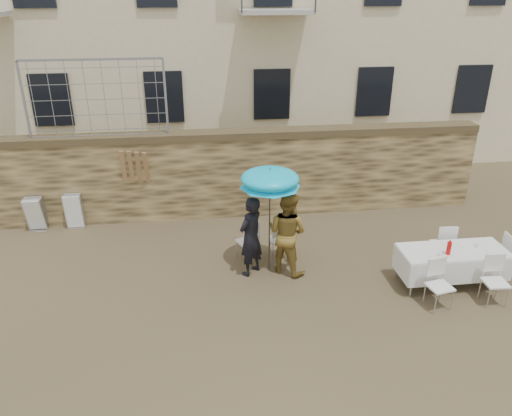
{
  "coord_description": "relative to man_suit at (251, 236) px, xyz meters",
  "views": [
    {
      "loc": [
        -0.74,
        -6.95,
        5.59
      ],
      "look_at": [
        0.4,
        2.2,
        1.4
      ],
      "focal_mm": 35.0,
      "sensor_mm": 36.0,
      "label": 1
    }
  ],
  "objects": [
    {
      "name": "chair_stack_left",
      "position": [
        -4.97,
        2.73,
        -0.4
      ],
      "size": [
        0.46,
        0.4,
        0.92
      ],
      "primitive_type": null,
      "color": "white",
      "rests_on": "ground"
    },
    {
      "name": "table_chair_front_left",
      "position": [
        3.33,
        -1.65,
        -0.38
      ],
      "size": [
        0.56,
        0.56,
        0.96
      ],
      "primitive_type": null,
      "rotation": [
        0.0,
        0.0,
        0.18
      ],
      "color": "white",
      "rests_on": "ground"
    },
    {
      "name": "stone_wall",
      "position": [
        -0.27,
        3.0,
        0.24
      ],
      "size": [
        13.0,
        0.5,
        2.2
      ],
      "primitive_type": "cube",
      "color": "olive",
      "rests_on": "ground"
    },
    {
      "name": "soda_bottle",
      "position": [
        3.73,
        -1.05,
        0.04
      ],
      "size": [
        0.09,
        0.09,
        0.26
      ],
      "primitive_type": "cylinder",
      "color": "red",
      "rests_on": "banquet_table"
    },
    {
      "name": "table_chair_back",
      "position": [
        4.13,
        -0.1,
        -0.38
      ],
      "size": [
        0.52,
        0.52,
        0.96
      ],
      "primitive_type": null,
      "rotation": [
        0.0,
        0.0,
        3.05
      ],
      "color": "white",
      "rests_on": "ground"
    },
    {
      "name": "banquet_table",
      "position": [
        3.93,
        -0.9,
        -0.13
      ],
      "size": [
        2.1,
        0.85,
        0.78
      ],
      "color": "white",
      "rests_on": "ground"
    },
    {
      "name": "couple_chair_left",
      "position": [
        0.0,
        0.55,
        -0.38
      ],
      "size": [
        0.63,
        0.63,
        0.96
      ],
      "primitive_type": null,
      "rotation": [
        0.0,
        0.0,
        3.53
      ],
      "color": "white",
      "rests_on": "ground"
    },
    {
      "name": "table_chair_front_right",
      "position": [
        4.43,
        -1.65,
        -0.38
      ],
      "size": [
        0.5,
        0.5,
        0.96
      ],
      "primitive_type": null,
      "rotation": [
        0.0,
        0.0,
        -0.04
      ],
      "color": "white",
      "rests_on": "ground"
    },
    {
      "name": "ground",
      "position": [
        -0.27,
        -2.0,
        -0.86
      ],
      "size": [
        80.0,
        80.0,
        0.0
      ],
      "primitive_type": "plane",
      "color": "brown",
      "rests_on": "ground"
    },
    {
      "name": "chair_stack_right",
      "position": [
        -4.07,
        2.73,
        -0.4
      ],
      "size": [
        0.46,
        0.32,
        0.92
      ],
      "primitive_type": null,
      "color": "white",
      "rests_on": "ground"
    },
    {
      "name": "chain_link_fence",
      "position": [
        -3.27,
        3.0,
        2.24
      ],
      "size": [
        3.2,
        0.06,
        1.8
      ],
      "primitive_type": null,
      "color": "gray",
      "rests_on": "stone_wall"
    },
    {
      "name": "wood_planks",
      "position": [
        -2.47,
        2.8,
        0.14
      ],
      "size": [
        0.7,
        0.2,
        2.0
      ],
      "primitive_type": null,
      "color": "#A37749",
      "rests_on": "ground"
    },
    {
      "name": "couple_chair_right",
      "position": [
        0.7,
        0.55,
        -0.38
      ],
      "size": [
        0.5,
        0.5,
        0.96
      ],
      "primitive_type": null,
      "rotation": [
        0.0,
        0.0,
        3.18
      ],
      "color": "white",
      "rests_on": "ground"
    },
    {
      "name": "woman_dress",
      "position": [
        0.75,
        0.0,
        0.04
      ],
      "size": [
        1.11,
        1.09,
        1.8
      ],
      "primitive_type": "imported",
      "rotation": [
        0.0,
        0.0,
        2.43
      ],
      "color": "#B28A36",
      "rests_on": "ground"
    },
    {
      "name": "man_suit",
      "position": [
        0.0,
        0.0,
        0.0
      ],
      "size": [
        0.74,
        0.73,
        1.72
      ],
      "primitive_type": "imported",
      "rotation": [
        0.0,
        0.0,
        3.92
      ],
      "color": "black",
      "rests_on": "ground"
    },
    {
      "name": "umbrella",
      "position": [
        0.4,
        0.1,
        1.14
      ],
      "size": [
        1.22,
        1.22,
        2.12
      ],
      "color": "#3F3F44",
      "rests_on": "ground"
    }
  ]
}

